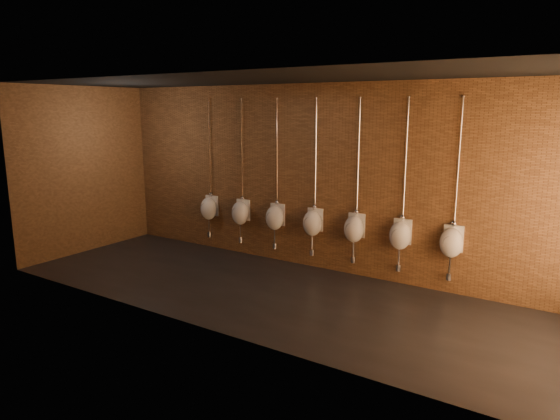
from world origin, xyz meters
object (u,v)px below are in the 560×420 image
Objects in this scene: urinal_3 at (313,222)px; urinal_6 at (452,241)px; urinal_4 at (354,228)px; urinal_5 at (400,234)px; urinal_0 at (209,207)px; urinal_1 at (240,212)px; urinal_2 at (275,217)px.

urinal_6 is (2.36, 0.00, 0.00)m from urinal_3.
urinal_4 is 0.79m from urinal_5.
urinal_6 is (4.72, 0.00, 0.00)m from urinal_0.
urinal_4 is at bearing 180.00° from urinal_5.
urinal_3 is at bearing 180.00° from urinal_6.
urinal_0 and urinal_1 have the same top height.
urinal_3 is at bearing 0.00° from urinal_2.
urinal_0 and urinal_3 have the same top height.
urinal_3 is (1.57, 0.00, 0.00)m from urinal_1.
urinal_4 is (2.36, 0.00, 0.00)m from urinal_1.
urinal_5 is 1.00× the size of urinal_6.
urinal_1 is 3.15m from urinal_5.
urinal_0 and urinal_4 have the same top height.
urinal_2 is at bearing 180.00° from urinal_3.
urinal_2 is 0.79m from urinal_3.
urinal_3 is at bearing 180.00° from urinal_5.
urinal_1 is at bearing 180.00° from urinal_2.
urinal_4 is 1.00× the size of urinal_6.
urinal_2 is at bearing 180.00° from urinal_5.
urinal_5 is at bearing 0.00° from urinal_1.
urinal_1 is 1.57m from urinal_3.
urinal_2 is (0.79, 0.00, 0.00)m from urinal_1.
urinal_0 is at bearing 180.00° from urinal_3.
urinal_0 is 0.79m from urinal_1.
urinal_4 is (0.79, 0.00, 0.00)m from urinal_3.
urinal_2 is 1.00× the size of urinal_4.
urinal_0 is 2.36m from urinal_3.
urinal_0 is 3.94m from urinal_5.
urinal_0 is 4.72m from urinal_6.
urinal_5 is at bearing 0.00° from urinal_4.
urinal_2 is 3.15m from urinal_6.
urinal_3 is 1.00× the size of urinal_6.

